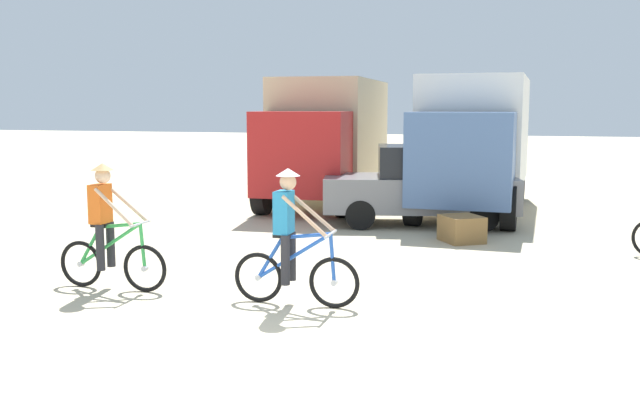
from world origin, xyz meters
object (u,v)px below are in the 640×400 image
at_px(sedan_parked, 421,185).
at_px(cyclist_cowboy_hat, 291,242).
at_px(supply_crate, 462,229).
at_px(box_truck_tan_camper, 328,134).
at_px(box_truck_white_box, 475,136).
at_px(cyclist_orange_shirt, 107,231).

xyz_separation_m(sedan_parked, cyclist_cowboy_hat, (-0.69, -6.96, -0.04)).
bearing_deg(supply_crate, box_truck_tan_camper, 129.48).
bearing_deg(box_truck_white_box, cyclist_cowboy_hat, -99.85).
relative_size(cyclist_orange_shirt, supply_crate, 2.41).
relative_size(box_truck_tan_camper, sedan_parked, 1.53).
relative_size(box_truck_white_box, cyclist_orange_shirt, 3.74).
bearing_deg(box_truck_tan_camper, box_truck_white_box, -9.56).
height_order(box_truck_tan_camper, cyclist_cowboy_hat, box_truck_tan_camper).
distance_m(cyclist_orange_shirt, cyclist_cowboy_hat, 2.79).
xyz_separation_m(cyclist_orange_shirt, supply_crate, (4.55, 5.08, -0.59)).
relative_size(box_truck_white_box, supply_crate, 9.03).
distance_m(box_truck_white_box, cyclist_cowboy_hat, 9.64).
distance_m(sedan_parked, supply_crate, 2.23).
height_order(sedan_parked, supply_crate, sedan_parked).
bearing_deg(sedan_parked, supply_crate, -59.95).
height_order(box_truck_tan_camper, sedan_parked, box_truck_tan_camper).
height_order(box_truck_white_box, cyclist_orange_shirt, box_truck_white_box).
bearing_deg(cyclist_orange_shirt, cyclist_cowboy_hat, -0.73).
distance_m(cyclist_orange_shirt, supply_crate, 6.84).
height_order(box_truck_tan_camper, supply_crate, box_truck_tan_camper).
xyz_separation_m(box_truck_tan_camper, sedan_parked, (3.06, -3.16, -0.99)).
xyz_separation_m(box_truck_tan_camper, cyclist_cowboy_hat, (2.37, -10.12, -1.03)).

